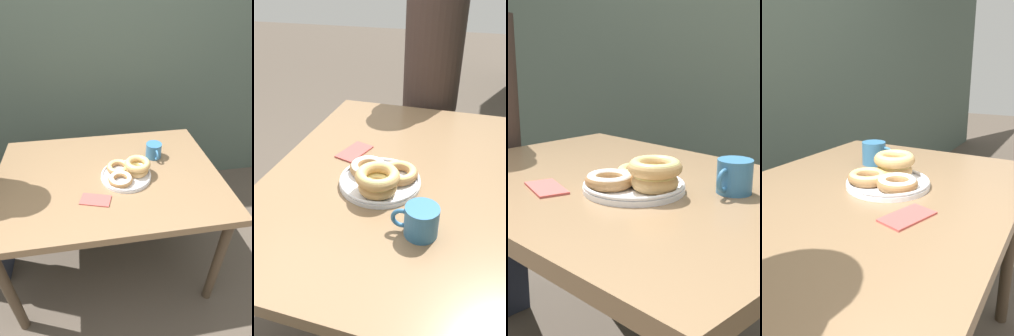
% 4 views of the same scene
% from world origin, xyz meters
% --- Properties ---
extents(ground_plane, '(14.00, 14.00, 0.00)m').
position_xyz_m(ground_plane, '(0.00, 0.00, 0.00)').
color(ground_plane, '#4C4238').
extents(dining_table, '(1.17, 0.85, 0.71)m').
position_xyz_m(dining_table, '(0.00, 0.29, 0.64)').
color(dining_table, '#846647').
rests_on(dining_table, ground_plane).
extents(donut_plate, '(0.29, 0.27, 0.09)m').
position_xyz_m(donut_plate, '(0.10, 0.25, 0.74)').
color(donut_plate, white).
rests_on(donut_plate, dining_table).
extents(coffee_mug, '(0.09, 0.13, 0.09)m').
position_xyz_m(coffee_mug, '(0.28, 0.41, 0.75)').
color(coffee_mug, teal).
rests_on(coffee_mug, dining_table).
extents(person_figure, '(0.33, 0.29, 1.40)m').
position_xyz_m(person_figure, '(-0.77, 0.27, 0.73)').
color(person_figure, '#232838').
rests_on(person_figure, ground_plane).
extents(napkin, '(0.16, 0.11, 0.01)m').
position_xyz_m(napkin, '(-0.08, 0.10, 0.71)').
color(napkin, '#BC4C47').
rests_on(napkin, dining_table).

